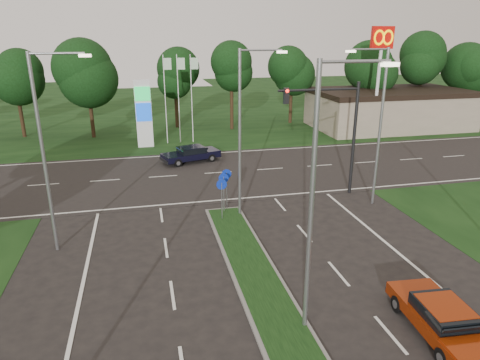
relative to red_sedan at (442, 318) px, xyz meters
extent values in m
cube|color=black|center=(-5.14, 50.34, -0.64)|extent=(160.00, 50.00, 0.02)
cube|color=black|center=(-5.14, 19.34, -0.64)|extent=(160.00, 12.00, 0.02)
cube|color=gray|center=(16.86, 31.34, 1.36)|extent=(16.00, 9.00, 4.00)
cylinder|color=gray|center=(-4.34, 1.34, 3.86)|extent=(0.16, 0.16, 9.00)
cylinder|color=gray|center=(-3.24, 1.34, 8.26)|extent=(2.20, 0.10, 0.10)
cube|color=#FFF2CC|center=(-2.14, 1.34, 8.16)|extent=(0.50, 0.22, 0.12)
cylinder|color=gray|center=(-4.34, 11.34, 3.86)|extent=(0.16, 0.16, 9.00)
cylinder|color=gray|center=(-3.24, 11.34, 8.26)|extent=(2.20, 0.10, 0.10)
cube|color=#FFF2CC|center=(-2.14, 11.34, 8.16)|extent=(0.50, 0.22, 0.12)
cylinder|color=gray|center=(-13.64, 9.34, 3.86)|extent=(0.16, 0.16, 9.00)
cylinder|color=gray|center=(-12.54, 9.34, 8.26)|extent=(2.20, 0.10, 0.10)
cube|color=#FFF2CC|center=(-11.44, 9.34, 8.16)|extent=(0.50, 0.22, 0.12)
cylinder|color=gray|center=(3.86, 11.34, 3.86)|extent=(0.16, 0.16, 9.00)
cylinder|color=gray|center=(2.76, 11.34, 8.26)|extent=(2.20, 0.10, 0.10)
cube|color=#FFF2CC|center=(1.66, 11.34, 8.16)|extent=(0.50, 0.22, 0.12)
cylinder|color=black|center=(3.36, 13.34, 2.86)|extent=(0.20, 0.20, 7.00)
cylinder|color=black|center=(0.86, 13.34, 5.96)|extent=(5.00, 0.14, 0.14)
cube|color=black|center=(-1.14, 13.34, 5.66)|extent=(0.28, 0.28, 0.90)
sphere|color=#FF190C|center=(-1.14, 13.16, 5.96)|extent=(0.20, 0.20, 0.20)
cylinder|color=gray|center=(-5.44, 10.84, 0.46)|extent=(0.06, 0.06, 2.20)
cylinder|color=#0C26A5|center=(-5.44, 10.84, 1.46)|extent=(0.56, 0.04, 0.56)
cylinder|color=gray|center=(-5.14, 11.84, 0.46)|extent=(0.06, 0.06, 2.20)
cylinder|color=#0C26A5|center=(-5.14, 11.84, 1.46)|extent=(0.56, 0.04, 0.56)
cylinder|color=gray|center=(-4.84, 12.54, 0.46)|extent=(0.06, 0.06, 2.20)
cylinder|color=#0C26A5|center=(-4.84, 12.54, 1.46)|extent=(0.56, 0.04, 0.56)
cube|color=silver|center=(-9.14, 28.34, 2.36)|extent=(1.40, 0.30, 6.00)
cube|color=#0CA53F|center=(-9.14, 28.16, 4.16)|extent=(1.30, 0.08, 1.20)
cube|color=#0C3FBF|center=(-9.14, 28.16, 2.56)|extent=(1.30, 0.08, 1.60)
cylinder|color=silver|center=(-7.14, 29.34, 3.36)|extent=(0.08, 0.08, 8.00)
cube|color=#B2D8B2|center=(-6.79, 29.34, 6.56)|extent=(0.70, 0.02, 1.00)
cylinder|color=silver|center=(-5.94, 29.34, 3.36)|extent=(0.08, 0.08, 8.00)
cube|color=#B2D8B2|center=(-5.59, 29.34, 6.56)|extent=(0.70, 0.02, 1.00)
cylinder|color=silver|center=(-4.74, 29.34, 3.36)|extent=(0.08, 0.08, 8.00)
cube|color=#B2D8B2|center=(-4.39, 29.34, 6.56)|extent=(0.70, 0.02, 1.00)
cylinder|color=silver|center=(12.86, 27.34, 4.36)|extent=(0.30, 0.30, 10.00)
cube|color=#BF0C07|center=(12.86, 27.34, 8.76)|extent=(2.20, 0.35, 2.00)
torus|color=#FFC600|center=(12.41, 27.12, 8.76)|extent=(1.06, 0.16, 1.06)
torus|color=#FFC600|center=(13.31, 27.12, 8.76)|extent=(1.06, 0.16, 1.06)
cylinder|color=black|center=(-5.14, 35.34, 1.56)|extent=(0.36, 0.36, 4.40)
sphere|color=black|center=(-5.14, 35.34, 5.86)|extent=(6.00, 6.00, 6.00)
sphere|color=black|center=(-4.84, 35.14, 6.86)|extent=(4.80, 4.80, 4.80)
cube|color=maroon|center=(0.00, 0.02, -0.10)|extent=(2.10, 4.47, 0.44)
cube|color=black|center=(0.00, -0.06, 0.33)|extent=(1.65, 2.02, 0.42)
cube|color=maroon|center=(0.00, -0.06, 0.53)|extent=(1.54, 1.67, 0.04)
cylinder|color=black|center=(-0.70, 1.47, -0.34)|extent=(0.24, 0.63, 0.61)
cylinder|color=black|center=(0.91, 1.35, -0.34)|extent=(0.24, 0.63, 0.61)
cylinder|color=black|center=(-0.91, -1.30, -0.34)|extent=(0.24, 0.63, 0.61)
cube|color=black|center=(-5.75, 22.68, -0.08)|extent=(4.81, 3.03, 0.46)
cube|color=black|center=(-5.66, 22.70, 0.35)|extent=(2.33, 2.05, 0.43)
cube|color=black|center=(-5.66, 22.70, 0.57)|extent=(1.96, 1.86, 0.04)
cylinder|color=black|center=(-6.88, 21.47, -0.33)|extent=(0.66, 0.37, 0.63)
cylinder|color=black|center=(-7.35, 23.07, -0.33)|extent=(0.66, 0.37, 0.63)
cylinder|color=black|center=(-4.14, 22.29, -0.33)|extent=(0.66, 0.37, 0.63)
cylinder|color=black|center=(-4.61, 23.89, -0.33)|extent=(0.66, 0.37, 0.63)
camera|label=1|loc=(-9.29, -10.21, 8.97)|focal=32.00mm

